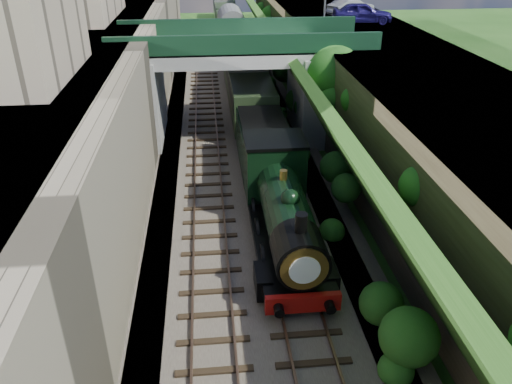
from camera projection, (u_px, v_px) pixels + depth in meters
name	position (u px, v px, depth m)	size (l,w,h in m)	color
trackbed	(240.00, 158.00, 30.67)	(10.00, 90.00, 0.20)	#473F38
retaining_wall	(143.00, 108.00, 28.59)	(1.00, 90.00, 7.00)	#756B56
street_plateau_left	(81.00, 109.00, 28.28)	(6.00, 90.00, 7.00)	#262628
street_plateau_right	(396.00, 106.00, 30.09)	(8.00, 90.00, 6.25)	#262628
embankment_slope	(319.00, 111.00, 30.49)	(4.60, 90.00, 6.36)	#1E4714
track_left	(207.00, 157.00, 30.43)	(2.50, 90.00, 0.20)	black
track_right	(259.00, 155.00, 30.71)	(2.50, 90.00, 0.20)	black
road_bridge	(249.00, 76.00, 32.40)	(16.00, 6.40, 7.25)	gray
building_near	(15.00, 28.00, 20.38)	(4.00, 8.00, 4.00)	gray
tree	(334.00, 76.00, 30.30)	(3.60, 3.80, 6.60)	black
car_blue	(362.00, 13.00, 37.17)	(1.77, 4.40, 1.50)	navy
car_silver	(351.00, 7.00, 40.30)	(1.41, 4.03, 1.33)	#9D9CA0
locomotive	(283.00, 210.00, 21.44)	(3.10, 10.22, 3.83)	black
tender	(264.00, 149.00, 28.04)	(2.70, 6.00, 3.05)	black
coach_front	(245.00, 81.00, 38.90)	(2.90, 18.00, 3.70)	black
coach_middle	(232.00, 35.00, 55.42)	(2.90, 18.00, 3.70)	black
coach_rear	(224.00, 10.00, 71.93)	(2.90, 18.00, 3.70)	black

